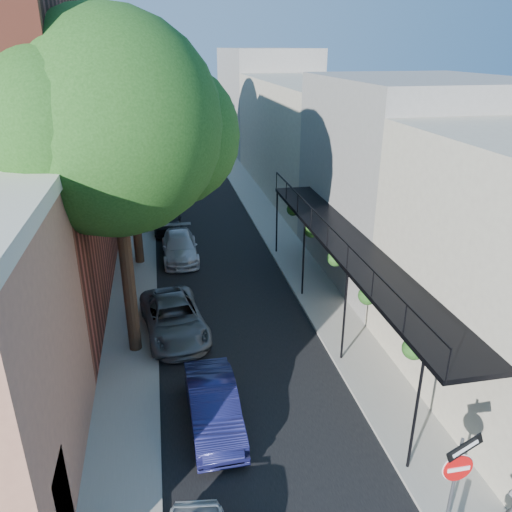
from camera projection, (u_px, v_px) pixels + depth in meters
name	position (u px, v px, depth m)	size (l,w,h in m)	color
road_surface	(196.00, 195.00, 36.86)	(6.00, 64.00, 0.01)	black
sidewalk_left	(141.00, 198.00, 36.14)	(2.00, 64.00, 0.12)	gray
sidewalk_right	(249.00, 192.00, 37.54)	(2.00, 64.00, 0.12)	gray
buildings_left	(50.00, 134.00, 32.18)	(10.10, 59.10, 12.00)	tan
buildings_right	(317.00, 132.00, 36.26)	(9.80, 55.00, 10.00)	#BDB59C
sign_post	(457.00, 472.00, 10.38)	(0.89, 0.17, 2.99)	#595B60
oak_near	(127.00, 128.00, 15.36)	(7.48, 6.80, 11.42)	#322014
oak_mid	(135.00, 120.00, 22.87)	(6.60, 6.00, 10.20)	#322014
oak_far	(138.00, 80.00, 30.59)	(7.70, 7.00, 11.90)	#322014
parked_car_b	(214.00, 406.00, 14.36)	(1.39, 3.98, 1.31)	#151642
parked_car_c	(174.00, 318.00, 18.97)	(2.17, 4.70, 1.31)	slate
parked_car_d	(180.00, 247.00, 25.79)	(1.76, 4.33, 1.26)	silver
parked_car_e	(167.00, 219.00, 29.75)	(1.65, 4.09, 1.39)	black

